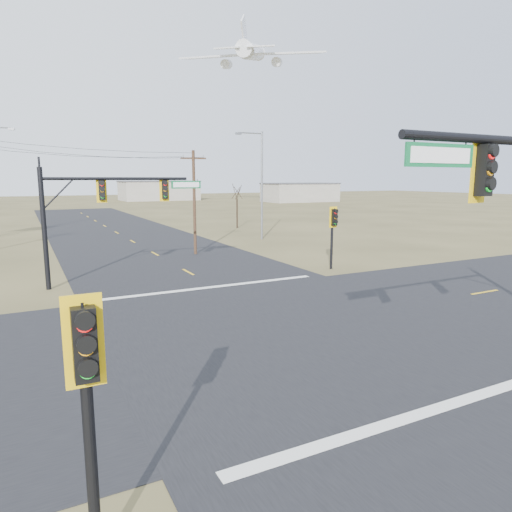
{
  "coord_description": "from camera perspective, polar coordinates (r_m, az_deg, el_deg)",
  "views": [
    {
      "loc": [
        -9.05,
        -15.02,
        5.83
      ],
      "look_at": [
        -0.83,
        1.0,
        2.77
      ],
      "focal_mm": 32.0,
      "sensor_mm": 36.0,
      "label": 1
    }
  ],
  "objects": [
    {
      "name": "ground",
      "position": [
        18.48,
        3.74,
        -8.77
      ],
      "size": [
        320.0,
        320.0,
        0.0
      ],
      "primitive_type": "plane",
      "color": "olive",
      "rests_on": "ground"
    },
    {
      "name": "road_ew",
      "position": [
        18.48,
        3.74,
        -8.74
      ],
      "size": [
        160.0,
        14.0,
        0.02
      ],
      "primitive_type": "cube",
      "color": "black",
      "rests_on": "ground"
    },
    {
      "name": "road_ns",
      "position": [
        18.48,
        3.74,
        -8.73
      ],
      "size": [
        14.0,
        160.0,
        0.02
      ],
      "primitive_type": "cube",
      "color": "black",
      "rests_on": "ground"
    },
    {
      "name": "stop_bar_near",
      "position": [
        13.12,
        21.63,
        -17.31
      ],
      "size": [
        12.0,
        0.4,
        0.01
      ],
      "primitive_type": "cube",
      "color": "silver",
      "rests_on": "road_ns"
    },
    {
      "name": "stop_bar_far",
      "position": [
        24.95,
        -5.15,
        -3.84
      ],
      "size": [
        12.0,
        0.4,
        0.01
      ],
      "primitive_type": "cube",
      "color": "silver",
      "rests_on": "road_ns"
    },
    {
      "name": "mast_arm_far",
      "position": [
        26.48,
        -18.31,
        6.64
      ],
      "size": [
        8.83,
        0.49,
        6.43
      ],
      "rotation": [
        0.0,
        0.0,
        -0.18
      ],
      "color": "black",
      "rests_on": "ground"
    },
    {
      "name": "pedestal_signal_ne",
      "position": [
        29.69,
        9.68,
        4.08
      ],
      "size": [
        0.58,
        0.5,
        4.1
      ],
      "rotation": [
        0.0,
        0.0,
        -0.04
      ],
      "color": "black",
      "rests_on": "ground"
    },
    {
      "name": "pedestal_signal_sw",
      "position": [
        7.01,
        -20.45,
        -13.53
      ],
      "size": [
        0.57,
        0.49,
        4.29
      ],
      "rotation": [
        0.0,
        0.0,
        -0.02
      ],
      "color": "black",
      "rests_on": "ground"
    },
    {
      "name": "utility_pole_near",
      "position": [
        35.54,
        -7.72,
        6.9
      ],
      "size": [
        1.94,
        0.42,
        7.95
      ],
      "rotation": [
        0.0,
        0.0,
        -0.16
      ],
      "color": "#47321E",
      "rests_on": "ground"
    },
    {
      "name": "streetlight_a",
      "position": [
        44.06,
        0.48,
        9.51
      ],
      "size": [
        2.84,
        0.3,
        10.22
      ],
      "rotation": [
        0.0,
        0.0,
        0.08
      ],
      "color": "slate",
      "rests_on": "ground"
    },
    {
      "name": "bare_tree_c",
      "position": [
        54.48,
        -2.4,
        8.07
      ],
      "size": [
        2.49,
        2.49,
        5.55
      ],
      "rotation": [
        0.0,
        0.0,
        0.06
      ],
      "color": "black",
      "rests_on": "ground"
    },
    {
      "name": "warehouse_mid",
      "position": [
        129.62,
        -12.05,
        7.95
      ],
      "size": [
        20.0,
        12.0,
        5.0
      ],
      "primitive_type": "cube",
      "color": "#A6A193",
      "rests_on": "ground"
    },
    {
      "name": "warehouse_right",
      "position": [
        118.83,
        5.51,
        7.86
      ],
      "size": [
        18.0,
        10.0,
        4.5
      ],
      "primitive_type": "cube",
      "color": "#A6A193",
      "rests_on": "ground"
    },
    {
      "name": "jet_airliner",
      "position": [
        93.7,
        -0.58,
        24.18
      ],
      "size": [
        25.3,
        25.52,
        11.47
      ],
      "rotation": [
        0.0,
        -0.22,
        0.92
      ],
      "color": "white"
    }
  ]
}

